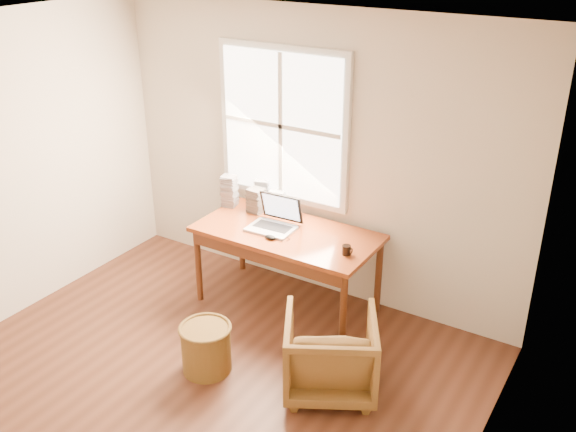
% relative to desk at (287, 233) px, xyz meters
% --- Properties ---
extents(room_shell, '(4.04, 4.54, 2.64)m').
position_rel_desk_xyz_m(room_shell, '(-0.02, -1.64, 0.59)').
color(room_shell, '#4F2A1B').
rests_on(room_shell, ground).
extents(desk, '(1.60, 0.80, 0.04)m').
position_rel_desk_xyz_m(desk, '(0.00, 0.00, 0.00)').
color(desk, brown).
rests_on(desk, room_shell).
extents(armchair, '(0.91, 0.92, 0.62)m').
position_rel_desk_xyz_m(armchair, '(0.87, -0.81, -0.42)').
color(armchair, brown).
rests_on(armchair, room_shell).
extents(wicker_stool, '(0.41, 0.41, 0.38)m').
position_rel_desk_xyz_m(wicker_stool, '(-0.04, -1.12, -0.54)').
color(wicker_stool, brown).
rests_on(wicker_stool, room_shell).
extents(laptop, '(0.46, 0.48, 0.33)m').
position_rel_desk_xyz_m(laptop, '(-0.13, -0.05, 0.18)').
color(laptop, silver).
rests_on(laptop, desk).
extents(mouse, '(0.11, 0.07, 0.03)m').
position_rel_desk_xyz_m(mouse, '(-0.04, -0.20, 0.04)').
color(mouse, black).
rests_on(mouse, desk).
extents(coffee_mug, '(0.08, 0.08, 0.08)m').
position_rel_desk_xyz_m(coffee_mug, '(0.63, -0.11, 0.06)').
color(coffee_mug, black).
rests_on(coffee_mug, desk).
extents(cd_stack_a, '(0.16, 0.15, 0.26)m').
position_rel_desk_xyz_m(cd_stack_a, '(-0.49, 0.36, 0.15)').
color(cd_stack_a, silver).
rests_on(cd_stack_a, desk).
extents(cd_stack_b, '(0.16, 0.14, 0.23)m').
position_rel_desk_xyz_m(cd_stack_b, '(-0.46, 0.20, 0.13)').
color(cd_stack_b, '#242328').
rests_on(cd_stack_b, desk).
extents(cd_stack_c, '(0.15, 0.14, 0.30)m').
position_rel_desk_xyz_m(cd_stack_c, '(-0.75, 0.18, 0.17)').
color(cd_stack_c, '#A7A6B4').
rests_on(cd_stack_c, desk).
extents(cd_stack_d, '(0.16, 0.14, 0.19)m').
position_rel_desk_xyz_m(cd_stack_d, '(-0.32, 0.36, 0.11)').
color(cd_stack_d, silver).
rests_on(cd_stack_d, desk).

